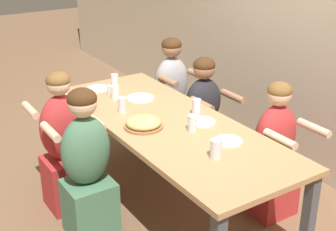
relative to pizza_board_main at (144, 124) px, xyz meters
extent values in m
plane|color=brown|center=(0.01, 0.21, -0.80)|extent=(18.00, 18.00, 0.00)
cube|color=tan|center=(0.01, 0.21, -0.05)|extent=(2.30, 0.87, 0.04)
cube|color=#4C4C51|center=(-1.08, -0.17, -0.43)|extent=(0.07, 0.07, 0.73)
cube|color=#4C4C51|center=(-1.08, 0.58, -0.43)|extent=(0.07, 0.07, 0.73)
cube|color=#4C4C51|center=(1.10, 0.58, -0.43)|extent=(0.07, 0.07, 0.73)
cylinder|color=#996B42|center=(0.00, 0.00, -0.02)|extent=(0.29, 0.29, 0.02)
torus|color=tan|center=(0.00, 0.00, 0.01)|extent=(0.26, 0.26, 0.03)
cylinder|color=#E5C675|center=(0.00, 0.00, 0.00)|extent=(0.22, 0.22, 0.03)
cylinder|color=#E5C166|center=(-0.03, -0.03, 0.02)|extent=(0.02, 0.02, 0.01)
cylinder|color=#E5C166|center=(-0.08, 0.01, 0.02)|extent=(0.02, 0.02, 0.01)
cylinder|color=#E5C166|center=(-0.02, 0.03, 0.02)|extent=(0.02, 0.02, 0.01)
cylinder|color=#E5C166|center=(0.01, -0.08, 0.02)|extent=(0.02, 0.02, 0.01)
cylinder|color=#E5C166|center=(-0.03, 0.01, 0.02)|extent=(0.02, 0.02, 0.01)
cylinder|color=#E5C166|center=(-0.01, -0.06, 0.02)|extent=(0.02, 0.02, 0.01)
cylinder|color=white|center=(-0.53, 0.27, -0.02)|extent=(0.23, 0.23, 0.01)
cube|color=#B7B7BC|center=(-0.53, 0.27, -0.01)|extent=(0.06, 0.16, 0.01)
cylinder|color=white|center=(0.17, 0.41, -0.02)|extent=(0.20, 0.20, 0.01)
cube|color=#B7B7BC|center=(0.17, 0.41, -0.01)|extent=(0.10, 0.11, 0.01)
cylinder|color=white|center=(0.52, 0.37, -0.02)|extent=(0.19, 0.19, 0.01)
cube|color=#B7B7BC|center=(0.52, 0.37, -0.01)|extent=(0.07, 0.13, 0.01)
cylinder|color=white|center=(-0.94, 0.08, -0.02)|extent=(0.20, 0.20, 0.01)
cube|color=#B7B7BC|center=(-0.94, 0.08, -0.01)|extent=(0.11, 0.10, 0.01)
cylinder|color=silver|center=(-0.74, 0.10, 0.01)|extent=(0.07, 0.07, 0.09)
cylinder|color=#1EA8DB|center=(-0.74, 0.10, 0.00)|extent=(0.06, 0.06, 0.06)
cylinder|color=black|center=(-0.72, 0.10, 0.02)|extent=(0.00, 0.01, 0.11)
cylinder|color=silver|center=(0.02, 0.47, 0.03)|extent=(0.07, 0.07, 0.13)
cylinder|color=silver|center=(0.02, 0.47, 0.01)|extent=(0.06, 0.06, 0.07)
cylinder|color=silver|center=(-0.34, 0.00, 0.03)|extent=(0.06, 0.06, 0.12)
cylinder|color=silver|center=(0.24, 0.26, 0.03)|extent=(0.07, 0.07, 0.12)
cylinder|color=silver|center=(0.24, 0.26, 0.02)|extent=(0.06, 0.06, 0.09)
cylinder|color=silver|center=(-0.64, 0.10, 0.03)|extent=(0.07, 0.07, 0.11)
cylinder|color=black|center=(-0.64, 0.10, 0.00)|extent=(0.06, 0.06, 0.06)
cylinder|color=silver|center=(-0.88, 0.21, 0.04)|extent=(0.07, 0.07, 0.13)
cylinder|color=black|center=(-0.88, 0.21, 0.01)|extent=(0.06, 0.06, 0.09)
cylinder|color=silver|center=(0.66, 0.15, 0.03)|extent=(0.08, 0.08, 0.13)
cube|color=#B22D2D|center=(0.49, 0.86, -0.58)|extent=(0.32, 0.34, 0.43)
ellipsoid|color=#B22D2D|center=(0.49, 0.86, -0.12)|extent=(0.24, 0.36, 0.49)
sphere|color=beige|center=(0.49, 0.86, 0.21)|extent=(0.18, 0.18, 0.18)
ellipsoid|color=brown|center=(0.49, 0.86, 0.24)|extent=(0.18, 0.18, 0.12)
cylinder|color=beige|center=(0.70, 1.03, -0.03)|extent=(0.28, 0.06, 0.06)
cylinder|color=beige|center=(0.70, 0.69, -0.03)|extent=(0.28, 0.06, 0.06)
cube|color=#232328|center=(-0.41, 0.86, -0.58)|extent=(0.32, 0.34, 0.43)
ellipsoid|color=#232328|center=(-0.41, 0.86, -0.15)|extent=(0.24, 0.36, 0.44)
sphere|color=#9E7051|center=(-0.41, 0.86, 0.16)|extent=(0.19, 0.19, 0.19)
ellipsoid|color=#422814|center=(-0.41, 0.86, 0.20)|extent=(0.20, 0.20, 0.14)
cylinder|color=#9E7051|center=(-0.21, 1.03, -0.06)|extent=(0.28, 0.06, 0.06)
cylinder|color=#9E7051|center=(-0.21, 0.69, -0.06)|extent=(0.28, 0.06, 0.06)
cube|color=#99999E|center=(-0.94, 0.86, -0.58)|extent=(0.32, 0.34, 0.43)
ellipsoid|color=#99999E|center=(-0.94, 0.86, -0.11)|extent=(0.24, 0.36, 0.51)
sphere|color=#9E7051|center=(-0.94, 0.86, 0.24)|extent=(0.19, 0.19, 0.19)
ellipsoid|color=#422814|center=(-0.94, 0.86, 0.27)|extent=(0.19, 0.19, 0.13)
cylinder|color=#9E7051|center=(-0.73, 1.03, -0.01)|extent=(0.28, 0.06, 0.06)
cylinder|color=#9E7051|center=(-0.73, 0.69, -0.01)|extent=(0.28, 0.06, 0.06)
cube|color=#B22D2D|center=(-0.47, -0.45, -0.58)|extent=(0.32, 0.34, 0.43)
ellipsoid|color=#B22D2D|center=(-0.47, -0.45, -0.10)|extent=(0.24, 0.36, 0.53)
sphere|color=beige|center=(-0.47, -0.45, 0.25)|extent=(0.18, 0.18, 0.18)
ellipsoid|color=brown|center=(-0.47, -0.45, 0.28)|extent=(0.18, 0.18, 0.12)
cylinder|color=beige|center=(-0.68, -0.62, 0.01)|extent=(0.28, 0.06, 0.06)
cylinder|color=beige|center=(-0.68, -0.28, 0.01)|extent=(0.28, 0.06, 0.06)
cube|color=#477556|center=(-0.03, -0.45, -0.58)|extent=(0.32, 0.34, 0.43)
ellipsoid|color=#477556|center=(-0.03, -0.45, -0.11)|extent=(0.24, 0.36, 0.52)
sphere|color=beige|center=(-0.03, -0.45, 0.24)|extent=(0.20, 0.20, 0.20)
ellipsoid|color=#422814|center=(-0.03, -0.45, 0.28)|extent=(0.20, 0.20, 0.14)
cylinder|color=beige|center=(-0.24, -0.62, 0.00)|extent=(0.28, 0.06, 0.06)
cylinder|color=beige|center=(-0.24, -0.28, 0.00)|extent=(0.28, 0.06, 0.06)
camera|label=1|loc=(2.72, -1.55, 1.39)|focal=50.00mm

